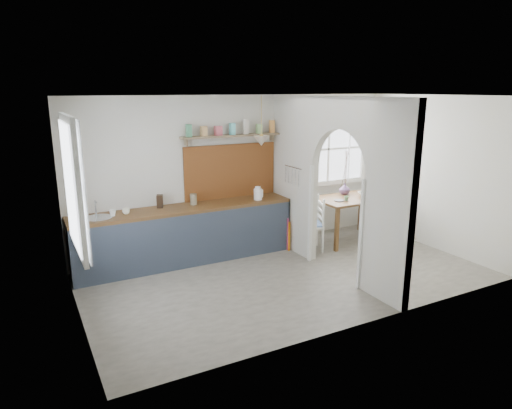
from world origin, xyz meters
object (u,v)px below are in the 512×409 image
chair_right (384,210)px  kettle (258,193)px  chair_left (309,224)px  vase (345,189)px  dining_table (349,219)px

chair_right → kettle: bearing=92.4°
kettle → chair_left: bearing=-22.6°
chair_left → chair_right: size_ratio=1.05×
kettle → vase: size_ratio=1.06×
chair_left → vase: vase is taller
chair_left → chair_right: chair_left is taller
chair_right → vase: bearing=83.5°
chair_right → vase: size_ratio=4.27×
dining_table → vase: vase is taller
dining_table → vase: size_ratio=6.16×
chair_right → vase: (-0.81, 0.19, 0.46)m
chair_right → kettle: 2.69m
dining_table → chair_right: 0.88m
chair_left → vase: bearing=130.3°
dining_table → chair_right: bearing=3.5°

